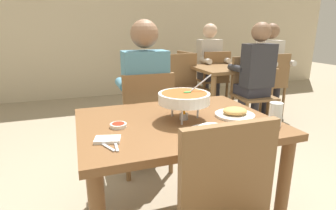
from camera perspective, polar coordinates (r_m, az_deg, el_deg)
name	(u,v)px	position (r m, az deg, el deg)	size (l,w,h in m)	color
cafe_rear_partition	(101,13)	(5.18, -14.01, 18.46)	(10.00, 0.10, 3.00)	beige
dining_table_main	(176,138)	(1.62, 1.76, -6.96)	(1.12, 0.85, 0.72)	brown
chair_diner_main	(146,117)	(2.29, -4.65, -2.66)	(0.44, 0.44, 0.90)	brown
diner_main	(145,90)	(2.26, -5.00, 3.27)	(0.40, 0.45, 1.31)	#2D2D38
curry_bowl	(184,98)	(1.55, 3.44, 1.44)	(0.33, 0.30, 0.26)	silver
rice_plate	(211,131)	(1.38, 9.15, -5.40)	(0.24, 0.24, 0.06)	white
appetizer_plate	(235,113)	(1.69, 14.00, -1.66)	(0.24, 0.24, 0.06)	white
sauce_dish	(118,125)	(1.49, -10.49, -4.24)	(0.09, 0.09, 0.02)	white
napkin_folded	(108,140)	(1.32, -12.72, -7.18)	(0.12, 0.08, 0.02)	white
fork_utensil	(105,145)	(1.27, -13.33, -8.29)	(0.01, 0.17, 0.01)	silver
spoon_utensil	(115,144)	(1.28, -11.09, -8.05)	(0.01, 0.17, 0.01)	silver
drink_glass	(275,115)	(1.59, 21.82, -2.04)	(0.07, 0.07, 0.13)	silver
dining_table_far	(230,76)	(3.90, 12.99, 6.10)	(1.00, 0.80, 0.72)	brown
chair_bg_left	(270,81)	(4.16, 20.85, 4.86)	(0.47, 0.47, 0.90)	brown
chair_bg_middle	(250,89)	(3.51, 17.09, 3.27)	(0.48, 0.48, 0.90)	brown
chair_bg_right	(214,76)	(4.31, 9.70, 6.04)	(0.49, 0.49, 0.90)	brown
chair_bg_corner	(179,78)	(4.11, 2.26, 5.78)	(0.50, 0.50, 0.90)	brown
chair_bg_window	(186,83)	(3.75, 3.90, 4.74)	(0.47, 0.47, 0.90)	brown
patron_bg_left	(270,63)	(4.25, 20.88, 8.30)	(0.40, 0.45, 1.31)	#2D2D38
patron_bg_middle	(255,72)	(3.37, 18.09, 6.78)	(0.40, 0.45, 1.31)	#2D2D38
patron_bg_right	(210,61)	(4.33, 8.90, 9.28)	(0.40, 0.45, 1.31)	#2D2D38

